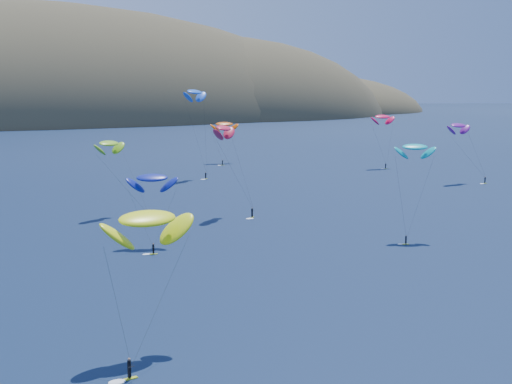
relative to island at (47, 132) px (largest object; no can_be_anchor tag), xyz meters
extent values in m
ellipsoid|color=#3D3526|center=(-19.40, -2.36, -1.86)|extent=(600.00, 300.00, 210.00)
ellipsoid|color=#3D3526|center=(140.60, -22.36, 1.38)|extent=(320.00, 220.00, 156.00)
ellipsoid|color=#3D3526|center=(260.60, 17.64, 5.70)|extent=(240.00, 180.00, 84.00)
cube|color=#B1C515|center=(-85.07, -532.71, 10.78)|extent=(1.66, 0.71, 0.09)
cylinder|color=black|center=(-85.07, -532.71, 11.79)|extent=(0.38, 0.38, 1.72)
sphere|color=#8C6047|center=(-85.07, -532.71, 12.79)|extent=(0.29, 0.29, 0.29)
ellipsoid|color=#EFFE13|center=(-80.53, -525.17, 25.08)|extent=(10.79, 6.27, 5.67)
cube|color=#B1C515|center=(-59.01, -456.30, 10.78)|extent=(1.57, 1.17, 0.09)
cylinder|color=black|center=(-59.01, -456.30, 11.75)|extent=(0.36, 0.36, 1.66)
sphere|color=#8C6047|center=(-59.01, -456.30, 12.71)|extent=(0.28, 0.28, 0.28)
ellipsoid|color=#80C61C|center=(-63.96, -445.54, 26.50)|extent=(8.82, 7.27, 4.48)
cube|color=#B1C515|center=(-23.08, -400.01, 10.78)|extent=(1.55, 1.29, 0.09)
cylinder|color=black|center=(-23.08, -400.01, 11.77)|extent=(0.37, 0.37, 1.69)
sphere|color=#8C6047|center=(-23.08, -400.01, 12.75)|extent=(0.28, 0.28, 0.28)
ellipsoid|color=blue|center=(-24.42, -395.12, 36.74)|extent=(10.99, 9.70, 5.65)
cube|color=#B1C515|center=(-23.89, -497.22, 10.77)|extent=(1.28, 0.85, 0.07)
cylinder|color=black|center=(-23.89, -497.22, 11.55)|extent=(0.29, 0.29, 1.33)
sphere|color=#8C6047|center=(-23.89, -497.22, 12.33)|extent=(0.22, 0.22, 0.22)
ellipsoid|color=#03A1A8|center=(-18.76, -492.48, 27.71)|extent=(8.05, 6.15, 4.07)
cube|color=#B1C515|center=(45.48, -444.38, 10.78)|extent=(1.54, 0.65, 0.08)
cylinder|color=black|center=(45.48, -444.38, 11.71)|extent=(0.35, 0.35, 1.59)
sphere|color=#8C6047|center=(45.48, -444.38, 12.64)|extent=(0.27, 0.27, 0.27)
ellipsoid|color=#6E118A|center=(40.53, -437.87, 27.24)|extent=(9.10, 5.24, 4.80)
cube|color=#B1C515|center=(40.96, -403.00, 10.78)|extent=(1.43, 0.41, 0.08)
cylinder|color=black|center=(40.96, -403.00, 11.67)|extent=(0.33, 0.33, 1.52)
sphere|color=#8C6047|center=(40.96, -403.00, 12.56)|extent=(0.26, 0.26, 0.26)
ellipsoid|color=#E70D46|center=(42.82, -397.98, 28.00)|extent=(8.94, 4.16, 4.99)
cube|color=#B1C515|center=(-37.61, -462.15, 10.78)|extent=(1.51, 1.45, 0.09)
cylinder|color=black|center=(-37.61, -462.15, 11.80)|extent=(0.38, 0.38, 1.74)
sphere|color=#8C6047|center=(-37.61, -462.15, 12.81)|extent=(0.29, 0.29, 0.29)
ellipsoid|color=red|center=(-41.51, -456.17, 29.78)|extent=(8.76, 8.53, 4.66)
cube|color=#B1C515|center=(-66.95, -484.48, 10.78)|extent=(1.48, 0.85, 0.08)
cylinder|color=black|center=(-66.95, -484.48, 11.67)|extent=(0.33, 0.33, 1.52)
sphere|color=#8C6047|center=(-66.95, -484.48, 12.55)|extent=(0.26, 0.26, 0.26)
ellipsoid|color=navy|center=(-64.49, -476.95, 22.77)|extent=(9.39, 6.51, 4.78)
cube|color=#B1C515|center=(-4.21, -369.25, 10.78)|extent=(1.47, 0.61, 0.08)
cylinder|color=black|center=(-4.21, -369.25, 11.67)|extent=(0.33, 0.33, 1.53)
sphere|color=#8C6047|center=(-4.21, -369.25, 12.56)|extent=(0.26, 0.26, 0.26)
ellipsoid|color=#C64400|center=(0.20, -360.96, 24.70)|extent=(10.41, 5.95, 5.50)
camera|label=1|loc=(-103.06, -597.49, 39.45)|focal=50.00mm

